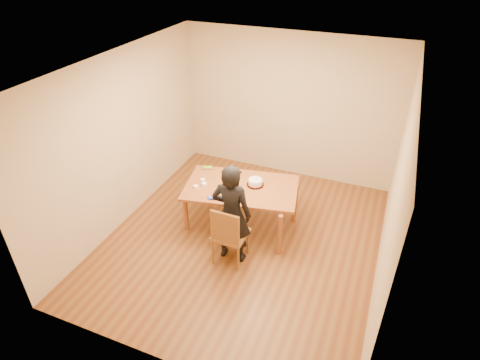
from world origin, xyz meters
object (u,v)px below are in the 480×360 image
at_px(dining_chair, 231,234).
at_px(person, 232,214).
at_px(cake, 255,182).
at_px(dining_table, 241,188).
at_px(cake_plate, 255,185).

distance_m(dining_chair, person, 0.33).
bearing_deg(cake, dining_table, -147.02).
bearing_deg(cake_plate, cake, 0.00).
bearing_deg(cake_plate, person, -92.46).
distance_m(dining_table, cake_plate, 0.22).
height_order(cake, person, person).
bearing_deg(person, cake_plate, -95.13).
bearing_deg(dining_chair, dining_table, 102.62).
height_order(dining_table, cake, cake).
distance_m(cake_plate, cake, 0.05).
height_order(dining_table, dining_chair, dining_table).
relative_size(cake, person, 0.14).
height_order(cake_plate, person, person).
distance_m(cake, person, 0.85).
relative_size(dining_chair, cake_plate, 1.72).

